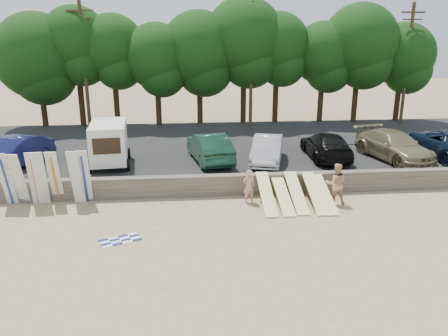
{
  "coord_description": "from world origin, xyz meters",
  "views": [
    {
      "loc": [
        -3.06,
        -16.63,
        7.31
      ],
      "look_at": [
        -1.23,
        3.0,
        1.34
      ],
      "focal_mm": 35.0,
      "sensor_mm": 36.0,
      "label": 1
    }
  ],
  "objects": [
    {
      "name": "surfboard_upright_0",
      "position": [
        -10.93,
        2.45,
        1.26
      ],
      "size": [
        0.53,
        0.74,
        2.53
      ],
      "primitive_type": "cube",
      "rotation": [
        0.26,
        0.0,
        -0.04
      ],
      "color": "silver",
      "rests_on": "ground"
    },
    {
      "name": "surfboard_upright_2",
      "position": [
        -9.7,
        2.39,
        1.27
      ],
      "size": [
        0.57,
        0.7,
        2.55
      ],
      "primitive_type": "cube",
      "rotation": [
        0.23,
        0.0,
        0.12
      ],
      "color": "silver",
      "rests_on": "ground"
    },
    {
      "name": "surfboard_low_4",
      "position": [
        3.15,
        1.36,
        0.5
      ],
      "size": [
        0.56,
        2.87,
        1.0
      ],
      "primitive_type": "cube",
      "rotation": [
        0.32,
        0.0,
        0.0
      ],
      "color": "#FBED9E",
      "rests_on": "ground"
    },
    {
      "name": "car_2",
      "position": [
        1.4,
        5.94,
        1.42
      ],
      "size": [
        2.59,
        4.6,
        1.44
      ],
      "primitive_type": "imported",
      "rotation": [
        0.0,
        0.0,
        -0.26
      ],
      "color": "#B4B3B9",
      "rests_on": "parking_lot"
    },
    {
      "name": "surfboard_upright_5",
      "position": [
        -7.91,
        2.36,
        1.28
      ],
      "size": [
        0.58,
        0.66,
        2.56
      ],
      "primitive_type": "cube",
      "rotation": [
        0.21,
        0.0,
        -0.15
      ],
      "color": "silver",
      "rests_on": "ground"
    },
    {
      "name": "surfboard_low_1",
      "position": [
        1.28,
        1.42,
        0.46
      ],
      "size": [
        0.56,
        2.89,
        0.93
      ],
      "primitive_type": "cube",
      "rotation": [
        0.29,
        0.0,
        0.0
      ],
      "color": "#FBED9E",
      "rests_on": "ground"
    },
    {
      "name": "car_0",
      "position": [
        -11.95,
        6.28,
        1.48
      ],
      "size": [
        3.28,
        5.02,
        1.56
      ],
      "primitive_type": "imported",
      "rotation": [
        0.0,
        0.0,
        -0.38
      ],
      "color": "#131944",
      "rests_on": "parking_lot"
    },
    {
      "name": "parking_lot",
      "position": [
        0.0,
        10.5,
        0.35
      ],
      "size": [
        44.0,
        14.5,
        0.7
      ],
      "primitive_type": "cube",
      "color": "#282828",
      "rests_on": "ground"
    },
    {
      "name": "car_3",
      "position": [
        4.86,
        6.54,
        1.43
      ],
      "size": [
        2.21,
        5.08,
        1.45
      ],
      "primitive_type": "imported",
      "rotation": [
        0.0,
        0.0,
        3.11
      ],
      "color": "black",
      "rests_on": "parking_lot"
    },
    {
      "name": "surfboard_upright_3",
      "position": [
        -9.45,
        2.37,
        1.28
      ],
      "size": [
        0.57,
        0.68,
        2.55
      ],
      "primitive_type": "cube",
      "rotation": [
        0.22,
        0.0,
        0.13
      ],
      "color": "silver",
      "rests_on": "ground"
    },
    {
      "name": "box_trailer",
      "position": [
        -7.03,
        6.26,
        1.97
      ],
      "size": [
        2.32,
        3.73,
        2.27
      ],
      "rotation": [
        0.0,
        0.0,
        0.1
      ],
      "color": "silver",
      "rests_on": "parking_lot"
    },
    {
      "name": "seawall",
      "position": [
        0.0,
        3.0,
        0.5
      ],
      "size": [
        44.0,
        0.5,
        1.0
      ],
      "primitive_type": "cube",
      "color": "#6B6356",
      "rests_on": "ground"
    },
    {
      "name": "surfboard_upright_1",
      "position": [
        -10.41,
        2.44,
        1.25
      ],
      "size": [
        0.56,
        0.88,
        2.5
      ],
      "primitive_type": "cube",
      "rotation": [
        0.31,
        0.0,
        -0.07
      ],
      "color": "silver",
      "rests_on": "ground"
    },
    {
      "name": "car_1",
      "position": [
        -1.71,
        6.48,
        1.49
      ],
      "size": [
        2.52,
        5.02,
        1.58
      ],
      "primitive_type": "imported",
      "rotation": [
        0.0,
        0.0,
        3.33
      ],
      "color": "#153C29",
      "rests_on": "parking_lot"
    },
    {
      "name": "surfboard_low_0",
      "position": [
        0.52,
        1.39,
        0.59
      ],
      "size": [
        0.56,
        2.81,
        1.18
      ],
      "primitive_type": "cube",
      "rotation": [
        0.38,
        0.0,
        0.0
      ],
      "color": "#FBED9E",
      "rests_on": "ground"
    },
    {
      "name": "treeline",
      "position": [
        -0.63,
        17.51,
        6.45
      ],
      "size": [
        33.59,
        6.4,
        9.52
      ],
      "color": "#382616",
      "rests_on": "parking_lot"
    },
    {
      "name": "beach_towel",
      "position": [
        -5.55,
        -1.5,
        0.01
      ],
      "size": [
        1.98,
        1.98,
        0.0
      ],
      "primitive_type": "plane",
      "rotation": [
        0.0,
        0.0,
        0.42
      ],
      "color": "white",
      "rests_on": "ground"
    },
    {
      "name": "ground",
      "position": [
        0.0,
        0.0,
        0.0
      ],
      "size": [
        120.0,
        120.0,
        0.0
      ],
      "primitive_type": "plane",
      "color": "tan",
      "rests_on": "ground"
    },
    {
      "name": "car_4",
      "position": [
        8.53,
        5.92,
        1.48
      ],
      "size": [
        3.23,
        5.68,
        1.55
      ],
      "primitive_type": "imported",
      "rotation": [
        0.0,
        0.0,
        0.21
      ],
      "color": "#776D4C",
      "rests_on": "parking_lot"
    },
    {
      "name": "surfboard_upright_4",
      "position": [
        -8.88,
        2.54,
        1.26
      ],
      "size": [
        0.51,
        0.74,
        2.53
      ],
      "primitive_type": "cube",
      "rotation": [
        0.26,
        0.0,
        0.01
      ],
      "color": "silver",
      "rests_on": "ground"
    },
    {
      "name": "surfboard_low_2",
      "position": [
        1.91,
        1.5,
        0.56
      ],
      "size": [
        0.56,
        2.84,
        1.11
      ],
      "primitive_type": "cube",
      "rotation": [
        0.36,
        0.0,
        0.0
      ],
      "color": "#FBED9E",
      "rests_on": "ground"
    },
    {
      "name": "utility_poles",
      "position": [
        2.0,
        16.0,
        5.43
      ],
      "size": [
        25.8,
        0.26,
        9.0
      ],
      "color": "#473321",
      "rests_on": "parking_lot"
    },
    {
      "name": "cooler",
      "position": [
        0.54,
        1.81,
        0.16
      ],
      "size": [
        0.44,
        0.39,
        0.32
      ],
      "primitive_type": "cube",
      "rotation": [
        0.0,
        0.0,
        -0.25
      ],
      "color": "#258844",
      "rests_on": "ground"
    },
    {
      "name": "gear_bag",
      "position": [
        3.04,
        2.11,
        0.11
      ],
      "size": [
        0.37,
        0.35,
        0.22
      ],
      "primitive_type": "cube",
      "rotation": [
        0.0,
        0.0,
        0.4
      ],
      "color": "orange",
      "rests_on": "ground"
    },
    {
      "name": "beachgoer_a",
      "position": [
        -0.2,
        1.91,
        0.78
      ],
      "size": [
        0.63,
        0.47,
        1.56
      ],
      "primitive_type": "imported",
      "rotation": [
        0.0,
        0.0,
        3.33
      ],
      "color": "tan",
      "rests_on": "ground"
    },
    {
      "name": "car_5",
      "position": [
        11.84,
        6.27,
        1.49
      ],
      "size": [
        2.71,
        5.72,
        1.58
      ],
      "primitive_type": "imported",
      "rotation": [
        0.0,
        0.0,
        3.16
      ],
      "color": "black",
      "rests_on": "parking_lot"
    },
    {
      "name": "surfboard_low_3",
      "position": [
        2.74,
        1.38,
        0.55
      ],
      "size": [
        0.56,
        2.84,
        1.1
      ],
      "primitive_type": "cube",
      "rotation": [
        0.35,
        0.0,
        0.0
      ],
      "color": "#FBED9E",
      "rests_on": "ground"
    },
    {
      "name": "surfboard_upright_6",
      "position": [
        -7.58,
        2.5,
        1.27
      ],
      "size": [
        0.51,
        0.65,
        2.55
      ],
      "primitive_type": "cube",
      "rotation": [
        0.22,
        0.0,
        0.02
      ],
      "color": "silver",
      "rests_on": "ground"
    },
    {
      "name": "beachgoer_b",
      "position": [
        3.69,
        1.43,
        0.94
      ],
      "size": [
        1.02,
        0.85,
        1.89
      ],
      "primitive_type": "imported",
      "rotation": [
        0.0,
        0.0,
        2.99
      ],
      "color": "tan",
      "rests_on": "ground"
    }
  ]
}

